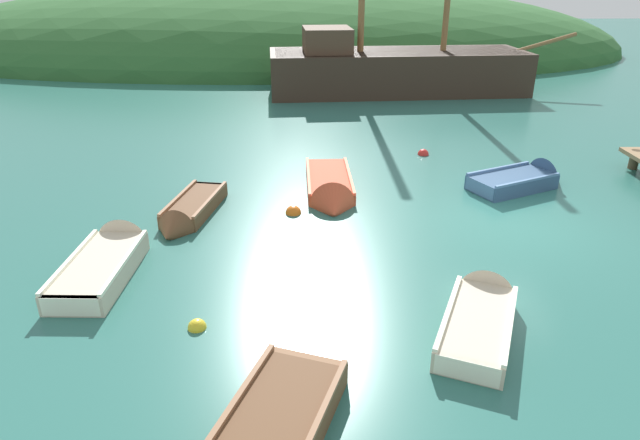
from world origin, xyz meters
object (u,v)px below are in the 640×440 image
rowboat_center (480,316)px  buoy_red (423,155)px  rowboat_portside (330,192)px  buoy_orange (293,213)px  sailing_ship (394,76)px  rowboat_outer_right (189,214)px  rowboat_near_dock (109,260)px  rowboat_far (524,181)px  buoy_yellow (197,328)px

rowboat_center → buoy_red: 9.52m
rowboat_portside → buoy_orange: 1.56m
sailing_ship → rowboat_outer_right: 16.68m
rowboat_outer_right → rowboat_portside: bearing=122.8°
rowboat_near_dock → rowboat_far: (10.09, 4.54, 0.00)m
sailing_ship → buoy_red: bearing=-96.2°
rowboat_outer_right → buoy_red: size_ratio=8.55×
sailing_ship → rowboat_portside: size_ratio=3.94×
rowboat_far → buoy_yellow: 10.35m
buoy_orange → buoy_red: buoy_orange is taller
sailing_ship → rowboat_near_dock: bearing=-119.3°
rowboat_outer_right → buoy_yellow: 4.70m
sailing_ship → rowboat_portside: 14.08m
rowboat_center → rowboat_portside: rowboat_portside is taller
rowboat_outer_right → rowboat_far: (8.97, 2.13, 0.04)m
rowboat_near_dock → rowboat_far: size_ratio=1.07×
rowboat_outer_right → rowboat_portside: size_ratio=0.82×
rowboat_outer_right → buoy_yellow: rowboat_outer_right is taller
buoy_yellow → rowboat_far: bearing=40.4°
sailing_ship → buoy_red: sailing_ship is taller
rowboat_far → rowboat_outer_right: bearing=166.9°
rowboat_center → rowboat_near_dock: size_ratio=0.94×
rowboat_portside → buoy_yellow: (-2.42, -6.08, -0.09)m
rowboat_outer_right → buoy_red: rowboat_outer_right is taller
rowboat_center → rowboat_portside: 6.43m
rowboat_center → rowboat_far: 7.23m
rowboat_portside → buoy_yellow: rowboat_portside is taller
rowboat_portside → buoy_orange: size_ratio=9.67×
sailing_ship → rowboat_outer_right: sailing_ship is taller
rowboat_portside → rowboat_outer_right: bearing=-68.8°
rowboat_center → rowboat_near_dock: (-7.08, 2.03, 0.01)m
sailing_ship → rowboat_center: sailing_ship is taller
sailing_ship → buoy_orange: bearing=-111.0°
rowboat_far → buoy_red: size_ratio=8.57×
buoy_orange → rowboat_far: bearing=16.1°
rowboat_center → rowboat_outer_right: 7.43m
rowboat_outer_right → buoy_yellow: (1.09, -4.57, -0.11)m
rowboat_far → buoy_yellow: rowboat_far is taller
sailing_ship → rowboat_near_dock: sailing_ship is taller
sailing_ship → buoy_yellow: bearing=-111.1°
rowboat_outer_right → sailing_ship: bearing=164.9°
rowboat_near_dock → rowboat_far: rowboat_far is taller
rowboat_portside → rowboat_near_dock: size_ratio=1.14×
buoy_red → buoy_yellow: size_ratio=1.14×
rowboat_center → buoy_yellow: 4.87m
buoy_yellow → rowboat_near_dock: bearing=135.6°
rowboat_far → buoy_red: rowboat_far is taller
sailing_ship → buoy_red: 10.12m
buoy_orange → rowboat_near_dock: bearing=-143.8°
buoy_red → rowboat_center: bearing=-94.2°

